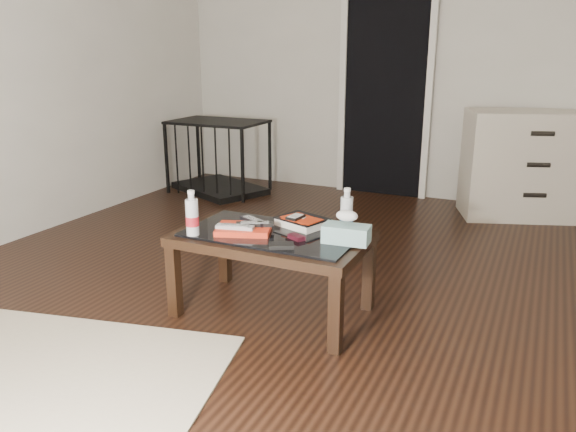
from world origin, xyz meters
name	(u,v)px	position (x,y,z in m)	size (l,w,h in m)	color
ground	(330,293)	(0.00, 0.00, 0.00)	(5.00, 5.00, 0.00)	black
room_shell	(336,2)	(0.00, 0.00, 1.62)	(5.00, 5.00, 5.00)	silver
doorway	(385,89)	(-0.40, 2.47, 1.02)	(0.90, 0.08, 2.07)	black
coffee_table	(272,244)	(-0.20, -0.36, 0.40)	(1.00, 0.60, 0.46)	black
dresser	(539,165)	(1.02, 2.23, 0.45)	(1.30, 0.87, 0.90)	beige
pet_crate	(219,169)	(-1.90, 1.85, 0.23)	(1.07, 0.92, 0.71)	black
magazines	(244,229)	(-0.33, -0.42, 0.48)	(0.28, 0.21, 0.03)	red
remote_silver	(235,227)	(-0.36, -0.47, 0.50)	(0.20, 0.05, 0.02)	#A1A2A6
remote_black_front	(255,224)	(-0.29, -0.38, 0.50)	(0.20, 0.05, 0.02)	black
remote_black_back	(254,221)	(-0.32, -0.33, 0.50)	(0.20, 0.05, 0.02)	black
textbook	(302,222)	(-0.10, -0.19, 0.48)	(0.25, 0.20, 0.05)	black
dvd_mailers	(301,218)	(-0.10, -0.21, 0.51)	(0.19, 0.14, 0.01)	#AE280B
ipod	(295,217)	(-0.12, -0.23, 0.52)	(0.06, 0.10, 0.02)	black
flip_phone	(296,237)	(-0.03, -0.41, 0.47)	(0.09, 0.05, 0.02)	black
wallet	(281,246)	(-0.05, -0.55, 0.47)	(0.12, 0.07, 0.02)	black
water_bottle_left	(192,213)	(-0.55, -0.57, 0.58)	(0.07, 0.07, 0.24)	silver
water_bottle_right	(347,210)	(0.15, -0.19, 0.58)	(0.07, 0.07, 0.24)	#B8BDC3
tissue_box	(346,234)	(0.21, -0.35, 0.51)	(0.23, 0.12, 0.09)	#22707D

